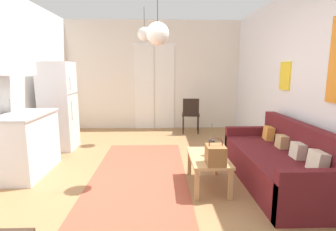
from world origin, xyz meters
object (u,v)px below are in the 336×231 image
object	(u,v)px
couch	(280,164)
pendant_lamp_near	(158,34)
bamboo_vase	(211,147)
pendant_lamp_far	(144,34)
refrigerator	(59,106)
accent_chair	(191,113)
handbag	(215,155)
coffee_table	(208,161)

from	to	relation	value
couch	pendant_lamp_near	xyz separation A→B (m)	(-1.63, 0.17, 1.70)
bamboo_vase	pendant_lamp_far	bearing A→B (deg)	114.21
refrigerator	pendant_lamp_near	size ratio (longest dim) A/B	1.80
bamboo_vase	accent_chair	distance (m)	2.88
pendant_lamp_far	handbag	bearing A→B (deg)	-69.11
couch	handbag	world-z (taller)	couch
bamboo_vase	refrigerator	size ratio (longest dim) A/B	0.26
pendant_lamp_near	pendant_lamp_far	size ratio (longest dim) A/B	1.39
accent_chair	pendant_lamp_near	world-z (taller)	pendant_lamp_near
coffee_table	pendant_lamp_near	world-z (taller)	pendant_lamp_near
coffee_table	accent_chair	xyz separation A→B (m)	(0.12, 2.93, 0.14)
couch	coffee_table	size ratio (longest dim) A/B	2.39
coffee_table	handbag	distance (m)	0.34
handbag	refrigerator	size ratio (longest dim) A/B	0.20
bamboo_vase	handbag	world-z (taller)	bamboo_vase
refrigerator	couch	bearing A→B (deg)	-25.81
coffee_table	pendant_lamp_far	size ratio (longest dim) A/B	1.28
handbag	accent_chair	xyz separation A→B (m)	(0.09, 3.22, -0.04)
couch	handbag	xyz separation A→B (m)	(-0.95, -0.33, 0.25)
bamboo_vase	handbag	bearing A→B (deg)	-92.95
handbag	pendant_lamp_far	world-z (taller)	pendant_lamp_far
couch	bamboo_vase	distance (m)	0.96
coffee_table	pendant_lamp_far	world-z (taller)	pendant_lamp_far
couch	pendant_lamp_far	size ratio (longest dim) A/B	3.05
handbag	refrigerator	bearing A→B (deg)	141.80
handbag	bamboo_vase	bearing A→B (deg)	87.05
refrigerator	pendant_lamp_far	size ratio (longest dim) A/B	2.50
refrigerator	accent_chair	world-z (taller)	refrigerator
coffee_table	refrigerator	distance (m)	3.14
bamboo_vase	refrigerator	distance (m)	3.13
coffee_table	accent_chair	size ratio (longest dim) A/B	1.00
bamboo_vase	refrigerator	xyz separation A→B (m)	(-2.61, 1.70, 0.32)
accent_chair	pendant_lamp_near	xyz separation A→B (m)	(-0.77, -2.73, 1.48)
refrigerator	coffee_table	bearing A→B (deg)	-34.34
handbag	refrigerator	distance (m)	3.31
coffee_table	refrigerator	size ratio (longest dim) A/B	0.51
accent_chair	pendant_lamp_near	bearing A→B (deg)	80.43
bamboo_vase	accent_chair	world-z (taller)	accent_chair
coffee_table	pendant_lamp_near	size ratio (longest dim) A/B	0.92
couch	pendant_lamp_near	size ratio (longest dim) A/B	2.19
bamboo_vase	pendant_lamp_near	bearing A→B (deg)	167.57
accent_chair	bamboo_vase	bearing A→B (deg)	94.80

